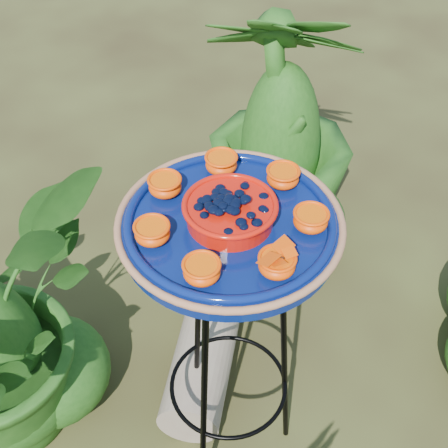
{
  "coord_description": "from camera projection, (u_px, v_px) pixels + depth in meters",
  "views": [
    {
      "loc": [
        -0.81,
        -0.54,
        1.75
      ],
      "look_at": [
        -0.16,
        0.01,
        0.92
      ],
      "focal_mm": 50.0,
      "sensor_mm": 36.0,
      "label": 1
    }
  ],
  "objects": [
    {
      "name": "shrub_back_right",
      "position": [
        282.0,
        124.0,
        2.2
      ],
      "size": [
        0.73,
        0.73,
        0.94
      ],
      "primitive_type": "imported",
      "rotation": [
        0.0,
        0.0,
        2.17
      ],
      "color": "#1C4B14",
      "rests_on": "ground"
    },
    {
      "name": "driftwood_log",
      "position": [
        205.0,
        348.0,
        1.98
      ],
      "size": [
        0.57,
        0.43,
        0.18
      ],
      "primitive_type": "cylinder",
      "rotation": [
        0.0,
        1.57,
        0.53
      ],
      "color": "gray",
      "rests_on": "ground"
    },
    {
      "name": "feeder_dish",
      "position": [
        230.0,
        222.0,
        1.23
      ],
      "size": [
        0.53,
        0.53,
        0.1
      ],
      "rotation": [
        0.0,
        0.0,
        -0.26
      ],
      "color": "#071758",
      "rests_on": "tripod_stand"
    },
    {
      "name": "ground_plane",
      "position": [
        259.0,
        410.0,
        1.92
      ],
      "size": [
        20.0,
        20.0,
        0.0
      ],
      "primitive_type": "plane",
      "color": "black",
      "rests_on": "ground"
    },
    {
      "name": "tripod_stand",
      "position": [
        229.0,
        335.0,
        1.49
      ],
      "size": [
        0.38,
        0.38,
        0.86
      ],
      "rotation": [
        0.0,
        0.0,
        -0.26
      ],
      "color": "black",
      "rests_on": "ground"
    }
  ]
}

